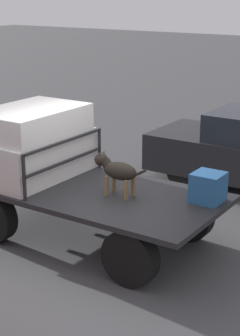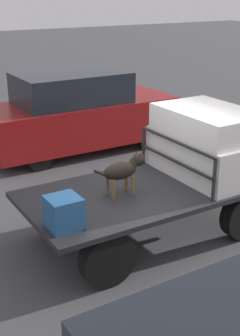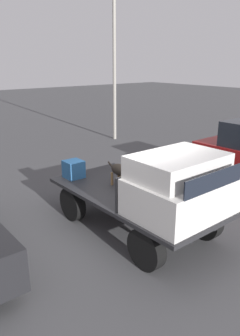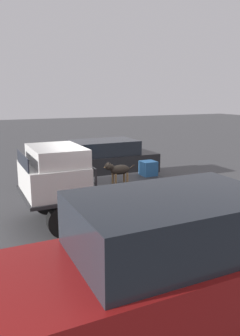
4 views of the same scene
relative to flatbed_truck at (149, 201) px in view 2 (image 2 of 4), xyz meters
name	(u,v)px [view 2 (image 2 of 4)]	position (x,y,z in m)	size (l,w,h in m)	color
ground_plane	(148,234)	(0.00, 0.00, -0.64)	(80.00, 80.00, 0.00)	#474749
flatbed_truck	(149,201)	(0.00, 0.00, 0.00)	(4.16, 2.07, 0.88)	black
truck_cab	(211,143)	(1.28, 0.00, 0.79)	(1.45, 1.95, 1.16)	silver
truck_headboard	(176,154)	(0.51, 0.00, 0.72)	(0.04, 1.95, 0.71)	#232326
dog	(124,170)	(-0.48, 0.01, 0.64)	(0.95, 0.27, 0.66)	brown
cargo_crate	(64,212)	(-1.76, -0.52, 0.46)	(0.44, 0.44, 0.44)	#235184
parked_pickup_far	(79,113)	(0.99, 4.58, 0.34)	(4.83, 1.87, 2.01)	black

